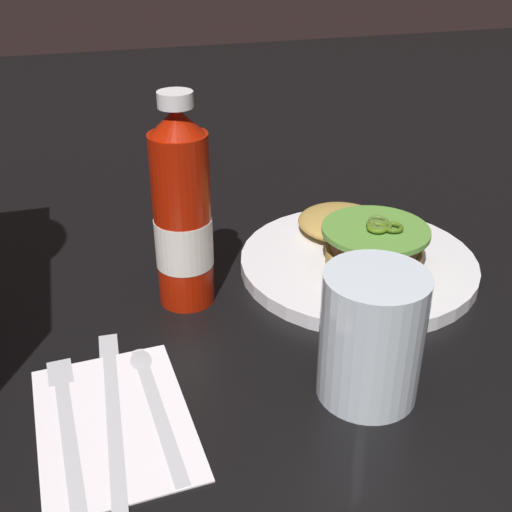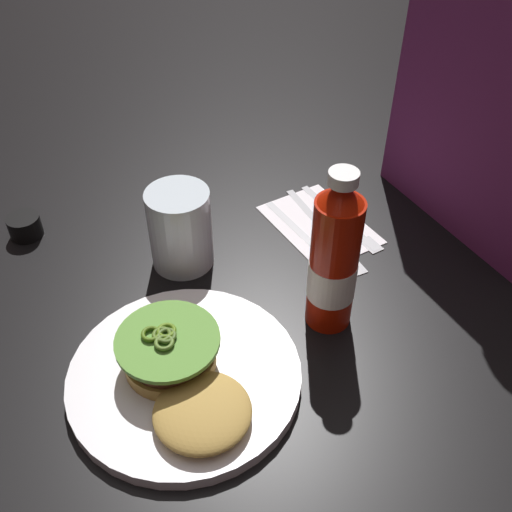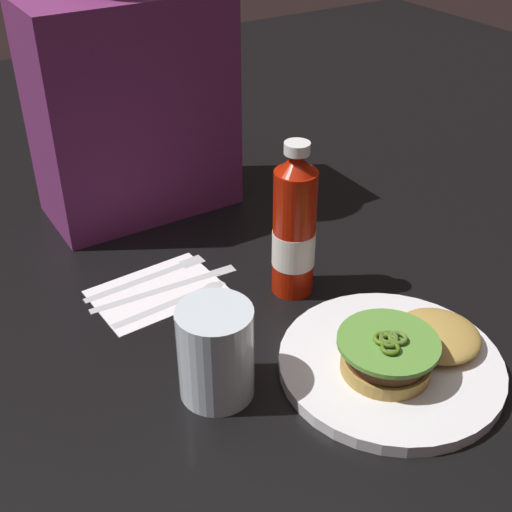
{
  "view_description": "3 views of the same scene",
  "coord_description": "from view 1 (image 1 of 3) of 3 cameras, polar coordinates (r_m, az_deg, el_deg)",
  "views": [
    {
      "loc": [
        -0.45,
        0.27,
        0.38
      ],
      "look_at": [
        0.08,
        0.12,
        0.07
      ],
      "focal_mm": 44.81,
      "sensor_mm": 36.0,
      "label": 1
    },
    {
      "loc": [
        0.56,
        -0.15,
        0.58
      ],
      "look_at": [
        0.05,
        0.12,
        0.06
      ],
      "focal_mm": 41.89,
      "sensor_mm": 36.0,
      "label": 2
    },
    {
      "loc": [
        -0.33,
        -0.47,
        0.57
      ],
      "look_at": [
        0.06,
        0.17,
        0.09
      ],
      "focal_mm": 47.52,
      "sensor_mm": 36.0,
      "label": 3
    }
  ],
  "objects": [
    {
      "name": "ground_plane",
      "position": [
        0.65,
        12.04,
        -7.53
      ],
      "size": [
        3.0,
        3.0,
        0.0
      ],
      "primitive_type": "plane",
      "color": "black"
    },
    {
      "name": "dinner_plate",
      "position": [
        0.76,
        9.06,
        -0.66
      ],
      "size": [
        0.27,
        0.27,
        0.02
      ],
      "primitive_type": "cylinder",
      "color": "white",
      "rests_on": "ground_plane"
    },
    {
      "name": "burger_sandwich",
      "position": [
        0.76,
        9.38,
        1.75
      ],
      "size": [
        0.2,
        0.12,
        0.05
      ],
      "color": "#B18B41",
      "rests_on": "dinner_plate"
    },
    {
      "name": "ketchup_bottle",
      "position": [
        0.66,
        -6.58,
        3.51
      ],
      "size": [
        0.06,
        0.06,
        0.23
      ],
      "color": "#A61705",
      "rests_on": "ground_plane"
    },
    {
      "name": "water_glass",
      "position": [
        0.55,
        10.26,
        -7.05
      ],
      "size": [
        0.09,
        0.09,
        0.12
      ],
      "primitive_type": "cylinder",
      "color": "silver",
      "rests_on": "ground_plane"
    },
    {
      "name": "napkin",
      "position": [
        0.56,
        -12.58,
        -14.17
      ],
      "size": [
        0.18,
        0.13,
        0.0
      ],
      "primitive_type": "cube",
      "rotation": [
        0.0,
        0.0,
        0.06
      ],
      "color": "white",
      "rests_on": "ground_plane"
    },
    {
      "name": "spoon_utensil",
      "position": [
        0.58,
        -9.4,
        -11.43
      ],
      "size": [
        0.18,
        0.03,
        0.0
      ],
      "color": "silver",
      "rests_on": "napkin"
    },
    {
      "name": "butter_knife",
      "position": [
        0.58,
        -12.75,
        -12.1
      ],
      "size": [
        0.22,
        0.02,
        0.0
      ],
      "color": "silver",
      "rests_on": "napkin"
    },
    {
      "name": "fork_utensil",
      "position": [
        0.57,
        -16.66,
        -13.3
      ],
      "size": [
        0.19,
        0.03,
        0.0
      ],
      "color": "silver",
      "rests_on": "napkin"
    }
  ]
}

